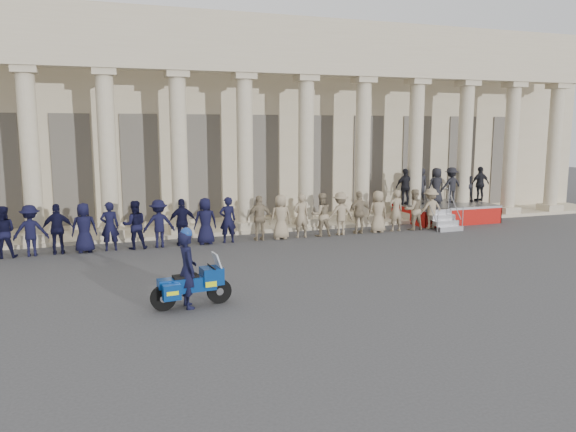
{
  "coord_description": "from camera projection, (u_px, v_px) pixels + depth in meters",
  "views": [
    {
      "loc": [
        -4.52,
        -13.68,
        4.17
      ],
      "look_at": [
        0.94,
        1.81,
        1.6
      ],
      "focal_mm": 35.0,
      "sensor_mm": 36.0,
      "label": 1
    }
  ],
  "objects": [
    {
      "name": "officer_rank",
      "position": [
        185.0,
        222.0,
        20.06
      ],
      "size": [
        21.23,
        0.64,
        1.7
      ],
      "color": "black",
      "rests_on": "ground"
    },
    {
      "name": "motorcycle",
      "position": [
        192.0,
        284.0,
        13.19
      ],
      "size": [
        1.94,
        0.82,
        1.25
      ],
      "rotation": [
        0.0,
        0.0,
        0.1
      ],
      "color": "black",
      "rests_on": "ground"
    },
    {
      "name": "building",
      "position": [
        184.0,
        121.0,
        27.91
      ],
      "size": [
        40.0,
        12.5,
        9.0
      ],
      "color": "#BCAC8D",
      "rests_on": "ground"
    },
    {
      "name": "reviewing_stand",
      "position": [
        447.0,
        192.0,
        25.44
      ],
      "size": [
        4.95,
        3.85,
        2.41
      ],
      "color": "gray",
      "rests_on": "ground"
    },
    {
      "name": "rider",
      "position": [
        187.0,
        268.0,
        13.08
      ],
      "size": [
        0.5,
        0.7,
        1.91
      ],
      "rotation": [
        0.0,
        0.0,
        1.67
      ],
      "color": "black",
      "rests_on": "ground"
    },
    {
      "name": "ground",
      "position": [
        277.0,
        287.0,
        14.87
      ],
      "size": [
        90.0,
        90.0,
        0.0
      ],
      "primitive_type": "plane",
      "color": "#3A3A3C",
      "rests_on": "ground"
    }
  ]
}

